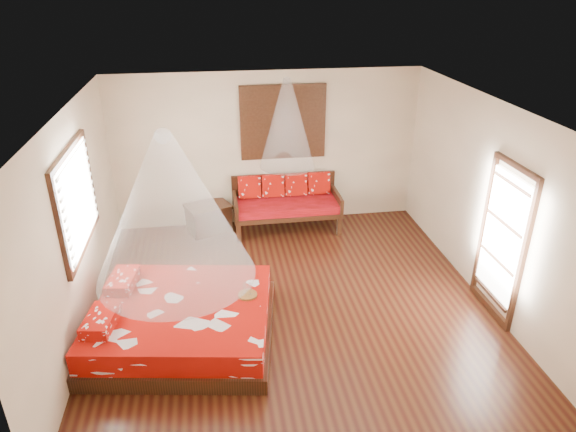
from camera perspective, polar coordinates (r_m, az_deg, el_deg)
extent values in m
cube|color=black|center=(7.49, 0.37, -9.55)|extent=(5.50, 5.50, 0.02)
cube|color=silver|center=(6.31, 0.45, 11.90)|extent=(5.50, 5.50, 0.02)
cube|color=#C0A98C|center=(6.95, -22.70, -1.24)|extent=(0.02, 5.50, 2.80)
cube|color=#C0A98C|center=(7.69, 21.18, 1.56)|extent=(0.02, 5.50, 2.80)
cube|color=#C0A98C|center=(9.33, -2.30, 7.40)|extent=(5.50, 0.02, 2.80)
cube|color=#C0A98C|center=(4.49, 6.17, -14.73)|extent=(5.50, 0.02, 2.80)
cube|color=black|center=(6.93, -11.49, -12.35)|extent=(2.55, 2.38, 0.20)
cube|color=#9E0C05|center=(6.78, -11.68, -10.67)|extent=(2.44, 2.26, 0.30)
cube|color=#9E0C05|center=(6.56, -20.09, -10.86)|extent=(0.41, 0.64, 0.15)
cube|color=#9E0C05|center=(7.22, -17.90, -6.87)|extent=(0.41, 0.64, 0.15)
cube|color=black|center=(8.98, -5.49, -1.69)|extent=(0.08, 0.08, 0.42)
cube|color=black|center=(9.23, 5.74, -0.91)|extent=(0.08, 0.08, 0.42)
cube|color=black|center=(9.64, -5.78, 0.28)|extent=(0.08, 0.08, 0.42)
cube|color=black|center=(9.87, 4.72, 0.96)|extent=(0.08, 0.08, 0.42)
cube|color=black|center=(9.31, -0.15, 0.64)|extent=(1.92, 0.85, 0.08)
cube|color=#7C0B04|center=(9.27, -0.15, 1.25)|extent=(1.86, 0.79, 0.14)
cube|color=black|center=(9.55, -0.50, 3.18)|extent=(1.92, 0.06, 0.55)
cube|color=black|center=(9.17, -5.85, 1.17)|extent=(0.06, 0.85, 0.30)
cube|color=black|center=(9.42, 5.41, 1.87)|extent=(0.06, 0.85, 0.30)
cube|color=#9E0C05|center=(9.34, -4.29, 3.20)|extent=(0.41, 0.20, 0.42)
cube|color=#9E0C05|center=(9.38, -1.69, 3.35)|extent=(0.41, 0.20, 0.42)
cube|color=#9E0C05|center=(9.44, 0.89, 3.50)|extent=(0.41, 0.20, 0.42)
cube|color=#9E0C05|center=(9.51, 3.44, 3.64)|extent=(0.41, 0.20, 0.42)
cube|color=black|center=(9.43, -8.79, -0.35)|extent=(0.85, 0.73, 0.47)
cube|color=black|center=(9.32, -8.90, 1.08)|extent=(0.90, 0.78, 0.05)
cube|color=black|center=(9.19, -0.55, 10.37)|extent=(1.52, 0.06, 1.32)
cube|color=black|center=(9.18, -0.55, 10.36)|extent=(1.35, 0.04, 1.10)
cube|color=black|center=(6.99, -22.46, 1.70)|extent=(0.08, 1.74, 1.34)
cube|color=white|center=(6.98, -22.14, 1.72)|extent=(0.04, 1.54, 1.10)
cube|color=black|center=(7.35, 22.66, -2.84)|extent=(0.08, 1.02, 2.16)
cube|color=white|center=(7.29, 22.66, -2.16)|extent=(0.03, 0.82, 1.70)
cylinder|color=brown|center=(6.73, -4.51, -8.73)|extent=(0.25, 0.25, 0.03)
cone|color=white|center=(6.04, -12.91, 0.93)|extent=(1.90, 1.90, 1.80)
cone|color=white|center=(8.71, -0.11, 10.21)|extent=(0.95, 0.95, 1.50)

